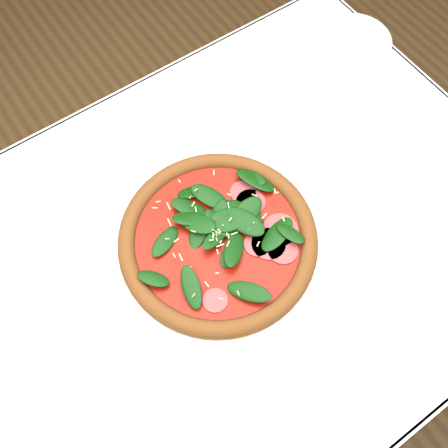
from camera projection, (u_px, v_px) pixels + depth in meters
ground at (213, 349)px, 1.53m from camera, size 6.00×6.00×0.00m
dining_table at (205, 280)px, 0.94m from camera, size 1.21×0.81×0.75m
plate at (218, 243)px, 0.85m from camera, size 0.39×0.39×0.02m
pizza at (218, 238)px, 0.83m from camera, size 0.42×0.42×0.04m
fork at (139, 437)px, 0.72m from camera, size 0.06×0.15×0.00m
saucer_far at (355, 40)px, 1.06m from camera, size 0.15×0.15×0.01m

